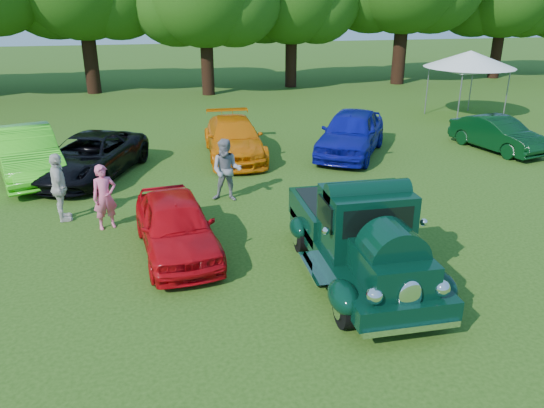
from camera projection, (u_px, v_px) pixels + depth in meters
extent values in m
plane|color=#234610|center=(286.00, 269.00, 11.85)|extent=(120.00, 120.00, 0.00)
cylinder|color=black|center=(345.00, 307.00, 9.68)|extent=(0.24, 0.82, 0.82)
cylinder|color=black|center=(437.00, 296.00, 10.03)|extent=(0.24, 0.82, 0.82)
cylinder|color=black|center=(301.00, 235.00, 12.56)|extent=(0.24, 0.82, 0.82)
cylinder|color=black|center=(374.00, 229.00, 12.90)|extent=(0.24, 0.82, 0.82)
cube|color=black|center=(361.00, 253.00, 11.31)|extent=(1.90, 4.98, 0.38)
cube|color=black|center=(391.00, 268.00, 9.78)|extent=(1.22, 1.61, 0.69)
cube|color=black|center=(366.00, 221.00, 10.87)|extent=(1.73, 1.27, 1.33)
cube|color=black|center=(378.00, 222.00, 10.23)|extent=(1.44, 0.07, 0.58)
cube|color=black|center=(339.00, 213.00, 12.57)|extent=(1.90, 2.27, 0.64)
cube|color=black|center=(339.00, 201.00, 12.46)|extent=(1.64, 1.99, 0.06)
ellipsoid|color=black|center=(344.00, 297.00, 9.60)|extent=(0.55, 0.95, 0.55)
ellipsoid|color=black|center=(440.00, 286.00, 9.96)|extent=(0.55, 0.95, 0.55)
ellipsoid|color=black|center=(299.00, 228.00, 12.47)|extent=(0.42, 0.80, 0.47)
ellipsoid|color=black|center=(377.00, 221.00, 12.84)|extent=(0.42, 0.80, 0.47)
ellipsoid|color=white|center=(410.00, 298.00, 9.08)|extent=(0.45, 0.14, 0.66)
sphere|color=white|center=(374.00, 296.00, 9.01)|extent=(0.31, 0.31, 0.31)
sphere|color=white|center=(441.00, 288.00, 9.24)|extent=(0.31, 0.31, 0.31)
cube|color=white|center=(411.00, 328.00, 9.11)|extent=(1.79, 0.12, 0.12)
cube|color=white|center=(324.00, 212.00, 13.78)|extent=(1.79, 0.12, 0.12)
imported|color=#BE080F|center=(176.00, 225.00, 12.39)|extent=(2.16, 4.28, 1.40)
imported|color=#3DCF1B|center=(27.00, 153.00, 17.54)|extent=(3.24, 5.31, 1.65)
imported|color=black|center=(89.00, 156.00, 17.61)|extent=(4.07, 5.59, 1.41)
imported|color=orange|center=(234.00, 139.00, 19.77)|extent=(2.09, 4.96, 1.43)
imported|color=#0C0F8D|center=(351.00, 133.00, 20.08)|extent=(4.29, 5.28, 1.69)
imported|color=black|center=(498.00, 134.00, 20.69)|extent=(2.31, 4.16, 1.30)
imported|color=#E85F89|center=(105.00, 197.00, 13.65)|extent=(0.73, 0.61, 1.72)
imported|color=gray|center=(227.00, 170.00, 15.50)|extent=(1.07, 0.93, 1.86)
imported|color=beige|center=(59.00, 188.00, 14.09)|extent=(0.66, 1.17, 1.87)
cube|color=silver|center=(469.00, 68.00, 25.63)|extent=(3.25, 3.25, 0.12)
cone|color=silver|center=(470.00, 59.00, 25.47)|extent=(4.77, 4.77, 0.78)
cylinder|color=slate|center=(459.00, 100.00, 24.53)|extent=(0.06, 0.06, 2.35)
cylinder|color=slate|center=(427.00, 91.00, 26.87)|extent=(0.06, 0.06, 2.35)
cylinder|color=slate|center=(506.00, 97.00, 25.30)|extent=(0.06, 0.06, 2.35)
cylinder|color=slate|center=(471.00, 88.00, 27.63)|extent=(0.06, 0.06, 2.35)
cylinder|color=black|center=(90.00, 57.00, 32.28)|extent=(0.86, 0.86, 4.30)
cylinder|color=black|center=(207.00, 63.00, 31.87)|extent=(0.76, 0.76, 3.79)
cylinder|color=black|center=(291.00, 58.00, 34.65)|extent=(0.74, 0.74, 3.72)
cylinder|color=black|center=(400.00, 50.00, 35.72)|extent=(0.89, 0.89, 4.46)
cylinder|color=black|center=(497.00, 51.00, 38.40)|extent=(0.77, 0.77, 3.87)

